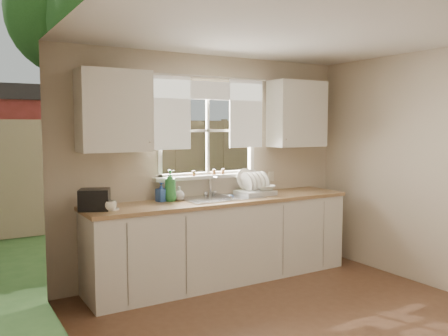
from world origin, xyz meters
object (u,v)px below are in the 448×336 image
soap_bottle_a (170,186)px  cup (110,206)px  black_appliance (95,200)px  dish_rack (255,188)px

soap_bottle_a → cup: size_ratio=2.70×
cup → soap_bottle_a: bearing=39.4°
soap_bottle_a → black_appliance: bearing=173.4°
soap_bottle_a → black_appliance: 0.85m
cup → dish_rack: bearing=25.8°
dish_rack → cup: (-1.75, -0.16, -0.03)m
soap_bottle_a → black_appliance: (-0.84, -0.12, -0.07)m
soap_bottle_a → dish_rack: bearing=-20.1°
black_appliance → cup: bearing=-25.8°
cup → black_appliance: bearing=151.8°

